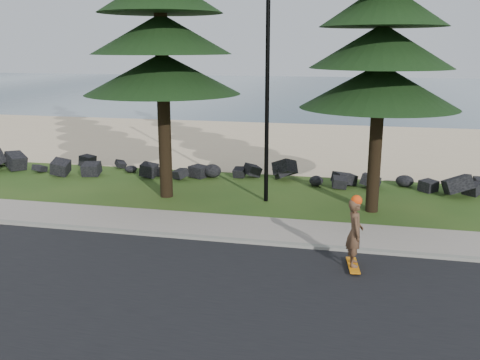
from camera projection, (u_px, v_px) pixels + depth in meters
The scene contains 9 objects.
ground at pixel (246, 232), 15.19m from camera, with size 160.00×160.00×0.00m, color #244616.
road at pixel (201, 304), 10.93m from camera, with size 160.00×7.00×0.02m, color black.
kerb at pixel (240, 241), 14.33m from camera, with size 160.00×0.20×0.10m, color gray.
sidewalk at pixel (248, 228), 15.37m from camera, with size 160.00×2.00×0.08m, color gray.
beach_sand at pixel (302, 143), 28.91m from camera, with size 160.00×15.00×0.01m, color beige.
ocean at pixel (335, 90), 63.46m from camera, with size 160.00×58.00×0.01m, color #324E5F.
seawall_boulders at pixel (277, 184), 20.49m from camera, with size 60.00×2.40×1.10m, color black, non-canonical shape.
lamp_post at pixel (267, 78), 17.21m from camera, with size 0.25×0.14×8.14m.
skateboarder at pixel (355, 233), 12.43m from camera, with size 0.46×0.99×1.80m.
Camera 1 is at (2.96, -14.07, 5.13)m, focal length 40.00 mm.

